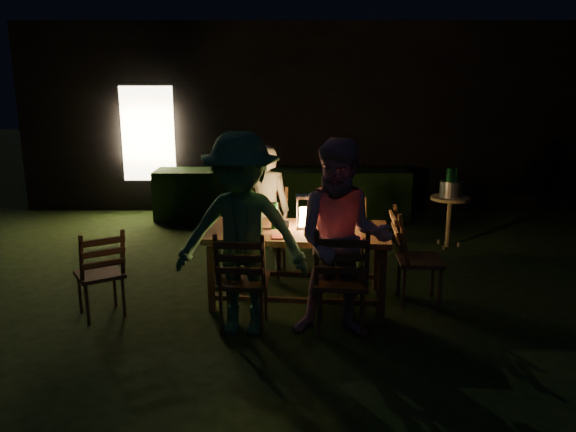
{
  "coord_description": "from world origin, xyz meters",
  "views": [
    {
      "loc": [
        -0.37,
        -5.45,
        2.3
      ],
      "look_at": [
        -0.39,
        0.39,
        0.85
      ],
      "focal_mm": 35.0,
      "sensor_mm": 36.0,
      "label": 1
    }
  ],
  "objects_px": {
    "chair_far_right": "(350,253)",
    "side_table": "(450,203)",
    "lantern": "(304,213)",
    "person_opp_right": "(342,241)",
    "bottle_bucket_b": "(454,185)",
    "chair_far_left": "(266,248)",
    "person_opp_left": "(241,235)",
    "chair_near_right": "(341,300)",
    "person_house_side": "(266,210)",
    "chair_end": "(417,275)",
    "chair_near_left": "(244,298)",
    "chair_spare": "(101,289)",
    "ice_bucket": "(451,189)",
    "bottle_table": "(274,216)",
    "bottle_bucket_a": "(448,186)",
    "dining_table": "(298,236)"
  },
  "relations": [
    {
      "from": "person_opp_left",
      "to": "bottle_table",
      "type": "distance_m",
      "value": 0.84
    },
    {
      "from": "person_opp_right",
      "to": "bottle_bucket_b",
      "type": "height_order",
      "value": "person_opp_right"
    },
    {
      "from": "person_opp_right",
      "to": "chair_spare",
      "type": "bearing_deg",
      "value": 175.0
    },
    {
      "from": "chair_far_right",
      "to": "chair_near_right",
      "type": "bearing_deg",
      "value": 79.52
    },
    {
      "from": "chair_end",
      "to": "bottle_bucket_a",
      "type": "relative_size",
      "value": 3.25
    },
    {
      "from": "chair_far_right",
      "to": "chair_spare",
      "type": "distance_m",
      "value": 2.8
    },
    {
      "from": "dining_table",
      "to": "bottle_bucket_b",
      "type": "bearing_deg",
      "value": 47.19
    },
    {
      "from": "lantern",
      "to": "bottle_bucket_a",
      "type": "relative_size",
      "value": 1.09
    },
    {
      "from": "chair_near_right",
      "to": "bottle_bucket_a",
      "type": "height_order",
      "value": "chair_near_right"
    },
    {
      "from": "bottle_table",
      "to": "bottle_bucket_a",
      "type": "relative_size",
      "value": 0.88
    },
    {
      "from": "person_opp_left",
      "to": "lantern",
      "type": "distance_m",
      "value": 1.0
    },
    {
      "from": "person_house_side",
      "to": "lantern",
      "type": "xyz_separation_m",
      "value": [
        0.43,
        -0.81,
        0.16
      ]
    },
    {
      "from": "dining_table",
      "to": "chair_near_left",
      "type": "distance_m",
      "value": 0.97
    },
    {
      "from": "dining_table",
      "to": "bottle_bucket_a",
      "type": "distance_m",
      "value": 2.77
    },
    {
      "from": "chair_end",
      "to": "person_house_side",
      "type": "height_order",
      "value": "person_house_side"
    },
    {
      "from": "chair_spare",
      "to": "side_table",
      "type": "relative_size",
      "value": 1.32
    },
    {
      "from": "chair_far_left",
      "to": "bottle_bucket_a",
      "type": "relative_size",
      "value": 3.29
    },
    {
      "from": "lantern",
      "to": "ice_bucket",
      "type": "bearing_deg",
      "value": 42.09
    },
    {
      "from": "chair_far_right",
      "to": "lantern",
      "type": "xyz_separation_m",
      "value": [
        -0.56,
        -0.67,
        0.64
      ]
    },
    {
      "from": "side_table",
      "to": "person_house_side",
      "type": "bearing_deg",
      "value": -157.29
    },
    {
      "from": "chair_far_left",
      "to": "person_opp_left",
      "type": "height_order",
      "value": "person_opp_left"
    },
    {
      "from": "chair_end",
      "to": "chair_spare",
      "type": "bearing_deg",
      "value": -80.69
    },
    {
      "from": "lantern",
      "to": "chair_near_right",
      "type": "bearing_deg",
      "value": -69.3
    },
    {
      "from": "lantern",
      "to": "side_table",
      "type": "xyz_separation_m",
      "value": [
        2.04,
        1.85,
        -0.3
      ]
    },
    {
      "from": "chair_far_right",
      "to": "bottle_bucket_a",
      "type": "relative_size",
      "value": 2.93
    },
    {
      "from": "chair_far_right",
      "to": "bottle_table",
      "type": "xyz_separation_m",
      "value": [
        -0.86,
        -0.69,
        0.62
      ]
    },
    {
      "from": "bottle_bucket_b",
      "to": "lantern",
      "type": "bearing_deg",
      "value": -137.98
    },
    {
      "from": "ice_bucket",
      "to": "person_opp_right",
      "type": "bearing_deg",
      "value": -122.11
    },
    {
      "from": "chair_near_right",
      "to": "chair_end",
      "type": "relative_size",
      "value": 1.03
    },
    {
      "from": "chair_near_left",
      "to": "ice_bucket",
      "type": "relative_size",
      "value": 3.38
    },
    {
      "from": "chair_near_right",
      "to": "chair_end",
      "type": "bearing_deg",
      "value": 45.65
    },
    {
      "from": "person_opp_left",
      "to": "ice_bucket",
      "type": "distance_m",
      "value": 3.74
    },
    {
      "from": "ice_bucket",
      "to": "bottle_bucket_a",
      "type": "distance_m",
      "value": 0.08
    },
    {
      "from": "side_table",
      "to": "bottle_bucket_a",
      "type": "bearing_deg",
      "value": -141.34
    },
    {
      "from": "chair_end",
      "to": "side_table",
      "type": "xyz_separation_m",
      "value": [
        0.88,
        2.0,
        0.31
      ]
    },
    {
      "from": "chair_near_right",
      "to": "person_opp_right",
      "type": "xyz_separation_m",
      "value": [
        -0.0,
        -0.05,
        0.57
      ]
    },
    {
      "from": "chair_far_left",
      "to": "person_house_side",
      "type": "xyz_separation_m",
      "value": [
        0.0,
        0.05,
        0.45
      ]
    },
    {
      "from": "person_opp_left",
      "to": "bottle_table",
      "type": "relative_size",
      "value": 6.59
    },
    {
      "from": "bottle_bucket_a",
      "to": "dining_table",
      "type": "bearing_deg",
      "value": -137.89
    },
    {
      "from": "chair_far_right",
      "to": "side_table",
      "type": "bearing_deg",
      "value": -143.21
    },
    {
      "from": "bottle_bucket_b",
      "to": "chair_spare",
      "type": "bearing_deg",
      "value": -149.85
    },
    {
      "from": "chair_spare",
      "to": "ice_bucket",
      "type": "bearing_deg",
      "value": -1.79
    },
    {
      "from": "bottle_table",
      "to": "chair_far_left",
      "type": "bearing_deg",
      "value": 99.2
    },
    {
      "from": "chair_far_left",
      "to": "person_house_side",
      "type": "height_order",
      "value": "person_house_side"
    },
    {
      "from": "chair_near_left",
      "to": "chair_spare",
      "type": "height_order",
      "value": "chair_near_left"
    },
    {
      "from": "chair_far_right",
      "to": "person_opp_left",
      "type": "distance_m",
      "value": 1.98
    },
    {
      "from": "chair_far_left",
      "to": "bottle_bucket_a",
      "type": "distance_m",
      "value": 2.7
    },
    {
      "from": "dining_table",
      "to": "chair_end",
      "type": "height_order",
      "value": "chair_end"
    },
    {
      "from": "person_house_side",
      "to": "person_opp_left",
      "type": "height_order",
      "value": "person_opp_left"
    },
    {
      "from": "chair_near_right",
      "to": "person_house_side",
      "type": "height_order",
      "value": "person_house_side"
    }
  ]
}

